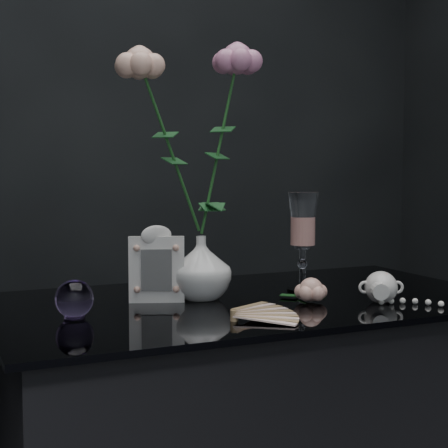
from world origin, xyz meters
name	(u,v)px	position (x,y,z in m)	size (l,w,h in m)	color
vase	(201,268)	(-0.10, 0.09, 0.83)	(0.12, 0.12, 0.13)	white
wine_glass	(303,242)	(0.13, 0.07, 0.87)	(0.07, 0.07, 0.22)	white
picture_frame	(157,264)	(-0.19, 0.09, 0.84)	(0.12, 0.09, 0.16)	white
paperweight	(74,299)	(-0.37, 0.02, 0.80)	(0.07, 0.07, 0.07)	#9575BF
paper_fan	(234,314)	(-0.12, -0.12, 0.77)	(0.23, 0.18, 0.02)	beige
loose_rose	(311,290)	(0.09, -0.03, 0.79)	(0.11, 0.15, 0.05)	#EDAC99
pearl_jar	(381,286)	(0.22, -0.09, 0.80)	(0.22, 0.23, 0.07)	white
roses	(194,129)	(-0.11, 0.08, 1.11)	(0.30, 0.12, 0.45)	#FFB89D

